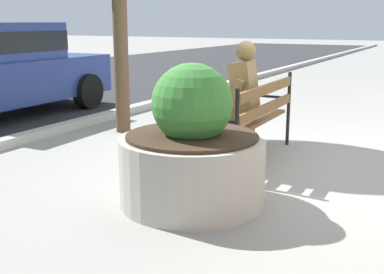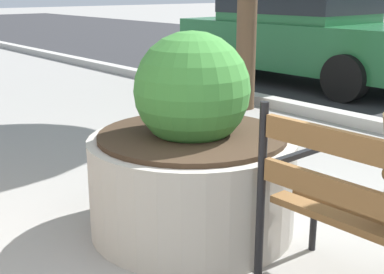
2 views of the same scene
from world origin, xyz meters
name	(u,v)px [view 2 (image 2 of 2)]	position (x,y,z in m)	size (l,w,h in m)	color
concrete_planter	(192,159)	(-1.65, -0.15, 0.46)	(1.28, 1.28, 1.24)	#A8A399
parked_car_green	(301,29)	(-4.65, 4.67, 0.84)	(4.14, 2.00, 1.56)	#236638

